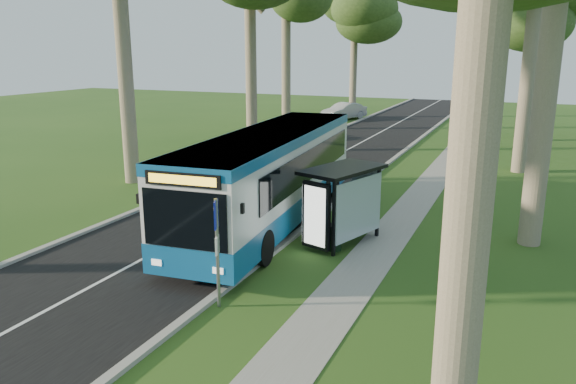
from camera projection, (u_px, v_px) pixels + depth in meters
name	position (u px, v px, depth m)	size (l,w,h in m)	color
ground	(248.00, 273.00, 16.41)	(120.00, 120.00, 0.00)	#294F18
road	(279.00, 186.00, 26.65)	(7.00, 100.00, 0.02)	black
kerb_east	(350.00, 193.00, 25.29)	(0.25, 100.00, 0.12)	#9E9B93
kerb_west	(215.00, 179.00, 27.98)	(0.25, 100.00, 0.12)	#9E9B93
centre_line	(279.00, 186.00, 26.64)	(0.12, 100.00, 0.01)	white
footpath	(417.00, 201.00, 24.15)	(1.50, 100.00, 0.02)	gray
bus	(271.00, 177.00, 20.57)	(3.79, 13.18, 3.45)	silver
bus_stop_sign	(217.00, 241.00, 13.85)	(0.17, 0.39, 2.84)	gray
bus_shelter	(343.00, 193.00, 18.18)	(2.47, 3.35, 2.57)	black
litter_bin	(334.00, 237.00, 18.16)	(0.49, 0.49, 0.86)	black
car_white	(282.00, 129.00, 40.01)	(1.83, 4.55, 1.55)	silver
car_silver	(344.00, 111.00, 51.32)	(1.62, 4.65, 1.53)	#A2A5AA
tree_west_e	(355.00, 1.00, 50.85)	(5.20, 5.20, 14.15)	#7A6B56
tree_east_d	(557.00, 0.00, 37.64)	(5.20, 5.20, 12.84)	#7A6B56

